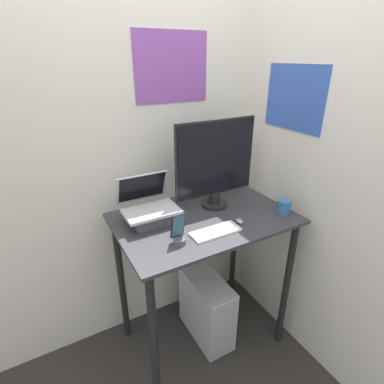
# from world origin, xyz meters

# --- Properties ---
(ground_plane) EXTENTS (12.00, 12.00, 0.00)m
(ground_plane) POSITION_xyz_m (0.00, 0.00, 0.00)
(ground_plane) COLOR #2D2B28
(wall_back) EXTENTS (6.00, 0.06, 2.60)m
(wall_back) POSITION_xyz_m (0.00, 0.76, 1.30)
(wall_back) COLOR silver
(wall_back) RESTS_ON ground_plane
(wall_side_right) EXTENTS (0.06, 6.00, 2.60)m
(wall_side_right) POSITION_xyz_m (0.60, 0.00, 1.30)
(wall_side_right) COLOR silver
(wall_side_right) RESTS_ON ground_plane
(desk) EXTENTS (1.03, 0.67, 0.99)m
(desk) POSITION_xyz_m (0.00, 0.34, 0.81)
(desk) COLOR #333338
(desk) RESTS_ON ground_plane
(laptop) EXTENTS (0.30, 0.27, 0.27)m
(laptop) POSITION_xyz_m (-0.30, 0.43, 1.06)
(laptop) COLOR #4C4C51
(laptop) RESTS_ON desk
(monitor) EXTENTS (0.53, 0.17, 0.54)m
(monitor) POSITION_xyz_m (0.13, 0.44, 1.26)
(monitor) COLOR black
(monitor) RESTS_ON desk
(keyboard) EXTENTS (0.28, 0.11, 0.02)m
(keyboard) POSITION_xyz_m (-0.04, 0.16, 1.00)
(keyboard) COLOR white
(keyboard) RESTS_ON desk
(mouse) EXTENTS (0.03, 0.05, 0.02)m
(mouse) POSITION_xyz_m (0.14, 0.18, 1.00)
(mouse) COLOR #99999E
(mouse) RESTS_ON desk
(cell_phone) EXTENTS (0.07, 0.07, 0.17)m
(cell_phone) POSITION_xyz_m (-0.25, 0.17, 1.04)
(cell_phone) COLOR #4C4C51
(cell_phone) RESTS_ON desk
(computer_tower) EXTENTS (0.21, 0.45, 0.48)m
(computer_tower) POSITION_xyz_m (0.04, 0.35, 0.24)
(computer_tower) COLOR silver
(computer_tower) RESTS_ON ground_plane
(mug) EXTENTS (0.08, 0.08, 0.08)m
(mug) POSITION_xyz_m (0.44, 0.15, 1.03)
(mug) COLOR #336699
(mug) RESTS_ON desk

